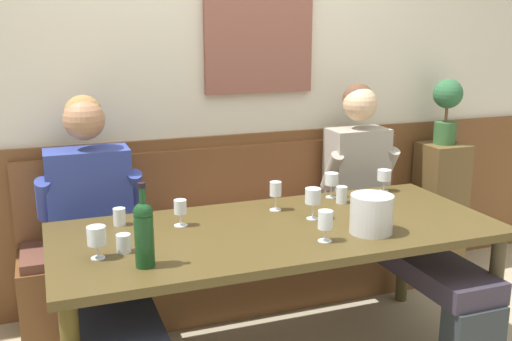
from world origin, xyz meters
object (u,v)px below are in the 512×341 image
at_px(water_tumbler_right, 342,195).
at_px(water_tumbler_center, 124,243).
at_px(person_right_seat, 386,205).
at_px(ice_bucket, 371,214).
at_px(potted_plant, 447,106).
at_px(wine_glass_left_end, 180,208).
at_px(person_center_right_seat, 98,242).
at_px(wine_glass_mid_left, 325,222).
at_px(wine_bottle_clear_water, 144,232).
at_px(dining_table, 278,241).
at_px(wall_bench, 233,259).
at_px(wine_glass_mid_right, 276,191).
at_px(wine_glass_right_end, 331,180).
at_px(wine_glass_by_bottle, 384,176).
at_px(wine_glass_center_rear, 313,197).
at_px(water_tumbler_left, 119,217).
at_px(wine_glass_center_front, 97,237).

xyz_separation_m(water_tumbler_right, water_tumbler_center, (-1.21, -0.31, -0.01)).
height_order(person_right_seat, ice_bucket, person_right_seat).
bearing_deg(potted_plant, wine_glass_left_end, -163.76).
bearing_deg(person_center_right_seat, wine_glass_mid_left, -32.29).
xyz_separation_m(ice_bucket, water_tumbler_center, (-1.11, 0.15, -0.05)).
relative_size(person_right_seat, wine_glass_left_end, 10.25).
bearing_deg(wine_bottle_clear_water, dining_table, 20.34).
xyz_separation_m(wall_bench, wine_glass_left_end, (-0.43, -0.53, 0.53)).
height_order(wine_bottle_clear_water, wine_glass_mid_right, wine_bottle_clear_water).
relative_size(person_center_right_seat, wine_glass_mid_left, 9.36).
bearing_deg(potted_plant, dining_table, -153.76).
xyz_separation_m(person_center_right_seat, person_right_seat, (1.63, 0.00, 0.01)).
relative_size(dining_table, person_right_seat, 1.59).
bearing_deg(water_tumbler_right, potted_plant, 25.66).
bearing_deg(wine_bottle_clear_water, wine_glass_right_end, 28.00).
distance_m(person_right_seat, wine_glass_right_end, 0.39).
height_order(wall_bench, water_tumbler_right, wall_bench).
xyz_separation_m(wall_bench, wine_bottle_clear_water, (-0.68, -0.96, 0.59)).
relative_size(wall_bench, wine_glass_by_bottle, 18.97).
distance_m(wine_glass_left_end, wine_glass_by_bottle, 1.25).
bearing_deg(wine_glass_right_end, wine_glass_mid_left, -119.57).
relative_size(wine_glass_by_bottle, wine_glass_center_rear, 0.81).
xyz_separation_m(wine_glass_by_bottle, wine_glass_mid_left, (-0.69, -0.61, 0.00)).
height_order(wine_glass_right_end, potted_plant, potted_plant).
xyz_separation_m(wine_glass_right_end, water_tumbler_center, (-1.20, -0.42, -0.06)).
xyz_separation_m(wine_bottle_clear_water, water_tumbler_left, (-0.03, 0.54, -0.10)).
bearing_deg(wine_glass_by_bottle, water_tumbler_center, -164.47).
bearing_deg(wall_bench, wine_glass_left_end, -129.18).
height_order(dining_table, water_tumbler_center, water_tumbler_center).
relative_size(ice_bucket, wine_glass_right_end, 1.42).
height_order(wine_glass_mid_left, water_tumbler_right, wine_glass_mid_left).
height_order(wine_glass_center_front, water_tumbler_center, wine_glass_center_front).
relative_size(wine_glass_mid_left, water_tumbler_center, 1.81).
xyz_separation_m(dining_table, wine_glass_by_bottle, (0.81, 0.36, 0.16)).
distance_m(wall_bench, wine_bottle_clear_water, 1.31).
bearing_deg(wall_bench, dining_table, -90.00).
height_order(wine_glass_mid_left, wine_glass_mid_right, wine_glass_mid_right).
bearing_deg(ice_bucket, wine_glass_by_bottle, 53.22).
height_order(wine_glass_left_end, water_tumbler_right, wine_glass_left_end).
relative_size(ice_bucket, water_tumbler_left, 2.37).
bearing_deg(wine_glass_center_front, water_tumbler_right, 14.72).
distance_m(dining_table, potted_plant, 1.75).
height_order(wine_bottle_clear_water, wine_glass_left_end, wine_bottle_clear_water).
height_order(person_center_right_seat, potted_plant, potted_plant).
bearing_deg(wine_glass_left_end, water_tumbler_center, -141.09).
bearing_deg(wine_bottle_clear_water, wine_glass_by_bottle, 22.43).
height_order(person_right_seat, water_tumbler_left, person_right_seat).
distance_m(wine_glass_mid_left, water_tumbler_left, 0.99).
bearing_deg(wine_glass_mid_right, wine_glass_center_front, -159.55).
xyz_separation_m(person_center_right_seat, water_tumbler_right, (1.28, -0.09, 0.13)).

